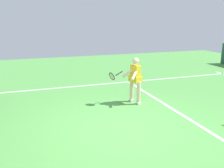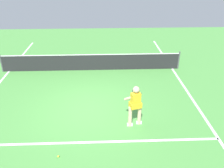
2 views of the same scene
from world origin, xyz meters
name	(u,v)px [view 2 (image 2 of 2)]	position (x,y,z in m)	size (l,w,h in m)	color
ground_plane	(88,108)	(0.00, 0.00, 0.00)	(25.45, 25.45, 0.00)	#4C9342
service_line_marking	(85,142)	(0.00, -2.02, 0.00)	(8.83, 0.10, 0.01)	white
sideline_right_marking	(197,106)	(4.41, 0.00, 0.00)	(0.10, 17.57, 0.01)	white
court_net	(91,62)	(0.00, 3.77, 0.46)	(9.51, 0.08, 0.98)	#4C4C51
tennis_player	(135,104)	(1.71, -1.10, 0.85)	(0.65, 1.08, 1.55)	beige
tennis_ball_mid	(58,156)	(-0.78, -2.64, 0.03)	(0.07, 0.07, 0.07)	#D1E533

